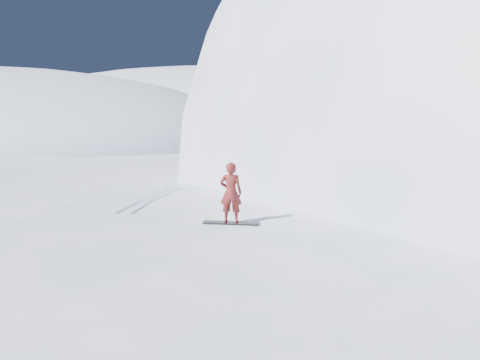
{
  "coord_description": "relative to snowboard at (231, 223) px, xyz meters",
  "views": [
    {
      "loc": [
        5.22,
        -9.08,
        5.57
      ],
      "look_at": [
        1.88,
        3.34,
        3.5
      ],
      "focal_mm": 32.0,
      "sensor_mm": 36.0,
      "label": 1
    }
  ],
  "objects": [
    {
      "name": "snowboard",
      "position": [
        0.0,
        0.0,
        0.0
      ],
      "size": [
        1.64,
        0.53,
        0.03
      ],
      "primitive_type": "cube",
      "rotation": [
        0.0,
        0.0,
        0.14
      ],
      "color": "black",
      "rests_on": "near_ridge"
    },
    {
      "name": "board_tracks",
      "position": [
        -4.0,
        3.25,
        0.01
      ],
      "size": [
        1.15,
        5.98,
        0.04
      ],
      "color": "silver",
      "rests_on": "ground"
    },
    {
      "name": "wind_bumps",
      "position": [
        -2.43,
        -0.22,
        -2.41
      ],
      "size": [
        16.0,
        14.4,
        1.0
      ],
      "color": "white",
      "rests_on": "ground"
    },
    {
      "name": "snowboarder",
      "position": [
        0.0,
        0.0,
        0.88
      ],
      "size": [
        0.69,
        0.5,
        1.74
      ],
      "primitive_type": "imported",
      "rotation": [
        0.0,
        0.0,
        3.29
      ],
      "color": "maroon",
      "rests_on": "snowboard"
    },
    {
      "name": "peak_shoulder",
      "position": [
        8.12,
        17.66,
        -2.41
      ],
      "size": [
        28.0,
        24.0,
        18.0
      ],
      "primitive_type": "ellipsoid",
      "color": "white",
      "rests_on": "ground"
    },
    {
      "name": "ground",
      "position": [
        -1.88,
        -2.34,
        -2.41
      ],
      "size": [
        400.0,
        400.0,
        0.0
      ],
      "primitive_type": "plane",
      "color": "white",
      "rests_on": "ground"
    },
    {
      "name": "far_ridge_c",
      "position": [
        -41.88,
        107.66,
        -2.41
      ],
      "size": [
        140.0,
        90.0,
        36.0
      ],
      "primitive_type": "ellipsoid",
      "color": "white",
      "rests_on": "ground"
    },
    {
      "name": "near_ridge",
      "position": [
        -0.88,
        0.66,
        -2.41
      ],
      "size": [
        36.0,
        28.0,
        4.8
      ],
      "primitive_type": "ellipsoid",
      "color": "white",
      "rests_on": "ground"
    }
  ]
}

